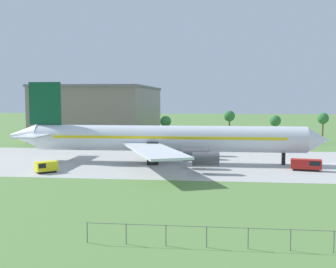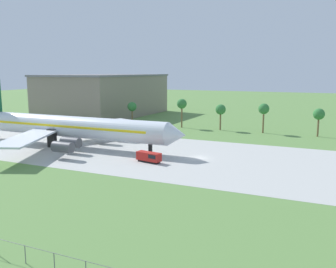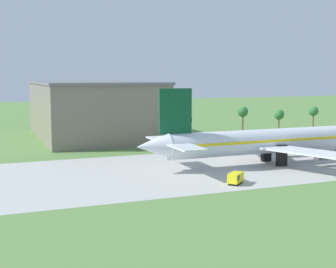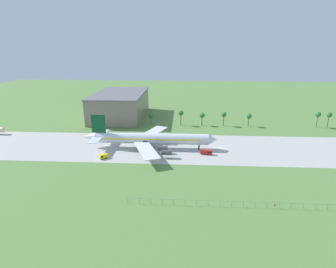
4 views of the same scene
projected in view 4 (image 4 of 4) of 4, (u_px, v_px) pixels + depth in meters
name	position (u px, v px, depth m)	size (l,w,h in m)	color
ground_plane	(221.00, 148.00, 142.02)	(600.00, 600.00, 0.00)	#5B8442
taxiway_strip	(221.00, 148.00, 142.01)	(320.00, 44.00, 0.02)	#B2B2AD
jet_airliner	(149.00, 139.00, 140.73)	(72.43, 53.88, 18.26)	silver
baggage_tug	(207.00, 152.00, 133.58)	(6.23, 3.07, 2.31)	black
catering_van	(103.00, 156.00, 128.65)	(4.36, 4.14, 2.22)	black
perimeter_fence	(244.00, 203.00, 89.46)	(80.10, 0.10, 2.10)	slate
no_stopping_sign	(275.00, 206.00, 88.72)	(0.44, 0.08, 1.68)	gray
terminal_building	(120.00, 105.00, 203.64)	(36.72, 61.20, 18.99)	slate
palm_tree_row	(236.00, 115.00, 179.79)	(124.39, 3.60, 10.92)	brown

